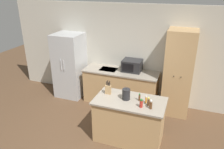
{
  "coord_description": "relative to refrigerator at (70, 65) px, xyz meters",
  "views": [
    {
      "loc": [
        1.34,
        -3.06,
        3.06
      ],
      "look_at": [
        -0.3,
        1.4,
        1.05
      ],
      "focal_mm": 35.0,
      "sensor_mm": 36.0,
      "label": 1
    }
  ],
  "objects": [
    {
      "name": "spice_bottle_amber_oil",
      "position": [
        2.52,
        -1.42,
        0.09
      ],
      "size": [
        0.04,
        0.04,
        0.17
      ],
      "color": "#563319",
      "rests_on": "kitchen_island"
    },
    {
      "name": "pantry_cabinet",
      "position": [
        2.93,
        0.06,
        0.15
      ],
      "size": [
        0.65,
        0.63,
        2.1
      ],
      "color": "tan",
      "rests_on": "ground_plane"
    },
    {
      "name": "spice_bottle_tall_dark",
      "position": [
        2.32,
        -1.3,
        0.09
      ],
      "size": [
        0.04,
        0.04,
        0.15
      ],
      "color": "#563319",
      "rests_on": "kitchen_island"
    },
    {
      "name": "refrigerator",
      "position": [
        0.0,
        0.0,
        0.0
      ],
      "size": [
        0.76,
        0.74,
        1.8
      ],
      "color": "#B7BABC",
      "rests_on": "ground_plane"
    },
    {
      "name": "back_counter",
      "position": [
        1.5,
        0.04,
        -0.44
      ],
      "size": [
        1.98,
        0.67,
        0.93
      ],
      "color": "tan",
      "rests_on": "ground_plane"
    },
    {
      "name": "knife_block",
      "position": [
        1.64,
        -1.24,
        0.12
      ],
      "size": [
        0.12,
        0.06,
        0.3
      ],
      "color": "tan",
      "rests_on": "kitchen_island"
    },
    {
      "name": "spice_bottle_pale_salt",
      "position": [
        2.4,
        -1.52,
        0.09
      ],
      "size": [
        0.06,
        0.06,
        0.17
      ],
      "color": "#B2281E",
      "rests_on": "kitchen_island"
    },
    {
      "name": "kitchen_island",
      "position": [
        2.14,
        -1.35,
        -0.44
      ],
      "size": [
        1.41,
        0.78,
        0.92
      ],
      "color": "tan",
      "rests_on": "ground_plane"
    },
    {
      "name": "spice_bottle_short_red",
      "position": [
        2.58,
        -1.51,
        0.1
      ],
      "size": [
        0.05,
        0.05,
        0.18
      ],
      "color": "#563319",
      "rests_on": "kitchen_island"
    },
    {
      "name": "wall_back",
      "position": [
        1.76,
        0.39,
        0.4
      ],
      "size": [
        7.2,
        0.06,
        2.6
      ],
      "color": "beige",
      "rests_on": "ground_plane"
    },
    {
      "name": "kettle",
      "position": [
        2.05,
        -1.33,
        0.13
      ],
      "size": [
        0.16,
        0.16,
        0.25
      ],
      "color": "#232326",
      "rests_on": "kitchen_island"
    },
    {
      "name": "microwave",
      "position": [
        1.77,
        0.14,
        0.18
      ],
      "size": [
        0.49,
        0.4,
        0.3
      ],
      "color": "#232326",
      "rests_on": "back_counter"
    },
    {
      "name": "spice_bottle_green_herb",
      "position": [
        2.46,
        -1.33,
        0.08
      ],
      "size": [
        0.04,
        0.04,
        0.14
      ],
      "color": "orange",
      "rests_on": "kitchen_island"
    }
  ]
}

